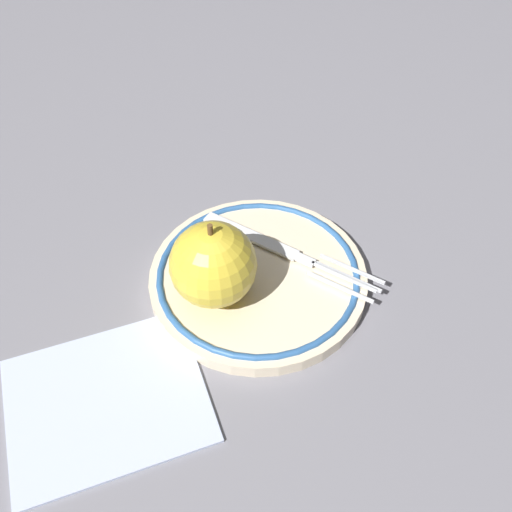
% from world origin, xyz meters
% --- Properties ---
extents(ground_plane, '(2.00, 2.00, 0.00)m').
position_xyz_m(ground_plane, '(0.00, 0.00, 0.00)').
color(ground_plane, slate).
extents(plate, '(0.19, 0.19, 0.02)m').
position_xyz_m(plate, '(0.01, 0.01, 0.01)').
color(plate, beige).
rests_on(plate, ground_plane).
extents(apple_red_whole, '(0.07, 0.07, 0.08)m').
position_xyz_m(apple_red_whole, '(-0.02, 0.04, 0.05)').
color(apple_red_whole, gold).
rests_on(apple_red_whole, plate).
extents(fork, '(0.11, 0.16, 0.00)m').
position_xyz_m(fork, '(0.03, -0.01, 0.02)').
color(fork, silver).
rests_on(fork, plate).
extents(napkin_folded, '(0.17, 0.18, 0.01)m').
position_xyz_m(napkin_folded, '(-0.12, 0.12, 0.00)').
color(napkin_folded, '#B1BCD9').
rests_on(napkin_folded, ground_plane).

